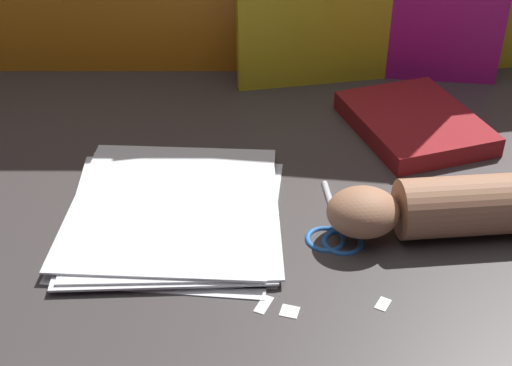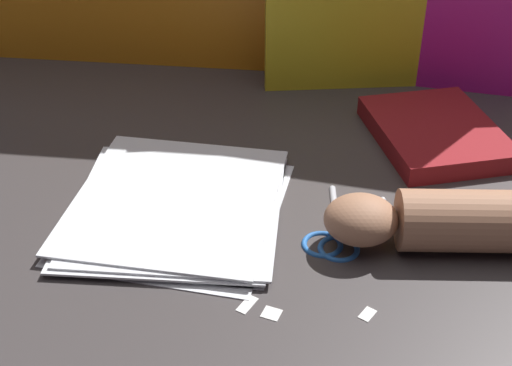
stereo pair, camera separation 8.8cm
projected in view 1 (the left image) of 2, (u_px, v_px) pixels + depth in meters
The scene contains 8 objects.
ground_plane at pixel (279, 219), 0.92m from camera, with size 6.00×6.00×0.00m, color #3D3838.
paper_stack at pixel (174, 211), 0.92m from camera, with size 0.28×0.31×0.02m.
book_closed at pixel (414, 123), 1.10m from camera, with size 0.24×0.26×0.03m.
scissors at pixel (338, 227), 0.90m from camera, with size 0.12×0.16×0.01m.
hand_forearm at pixel (469, 206), 0.88m from camera, with size 0.35×0.12×0.08m.
paper_scrap_near at pixel (290, 311), 0.78m from camera, with size 0.02×0.02×0.00m.
paper_scrap_mid at pixel (264, 304), 0.79m from camera, with size 0.02×0.03×0.00m.
paper_scrap_far at pixel (383, 304), 0.79m from camera, with size 0.02×0.02×0.00m.
Camera 1 is at (-0.02, -0.74, 0.55)m, focal length 50.00 mm.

